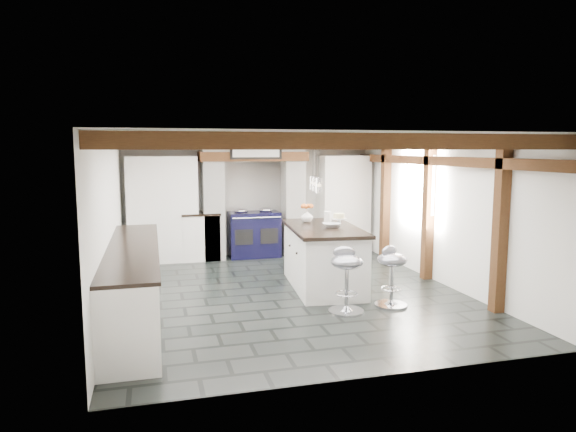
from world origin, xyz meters
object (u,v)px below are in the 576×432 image
object	(u,v)px
range_cooker	(254,233)
kitchen_island	(323,256)
bar_stool_near	(391,269)
bar_stool_far	(347,272)

from	to	relation	value
range_cooker	kitchen_island	world-z (taller)	kitchen_island
bar_stool_near	range_cooker	bearing A→B (deg)	82.81
bar_stool_near	bar_stool_far	world-z (taller)	bar_stool_far
range_cooker	bar_stool_near	xyz separation A→B (m)	(1.17, -3.70, 0.05)
kitchen_island	bar_stool_near	world-z (taller)	kitchen_island
kitchen_island	bar_stool_near	size ratio (longest dim) A/B	2.44
range_cooker	kitchen_island	bearing A→B (deg)	-76.92
kitchen_island	bar_stool_far	bearing A→B (deg)	-89.20
range_cooker	bar_stool_far	xyz separation A→B (m)	(0.49, -3.79, 0.07)
bar_stool_near	bar_stool_far	bearing A→B (deg)	163.16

